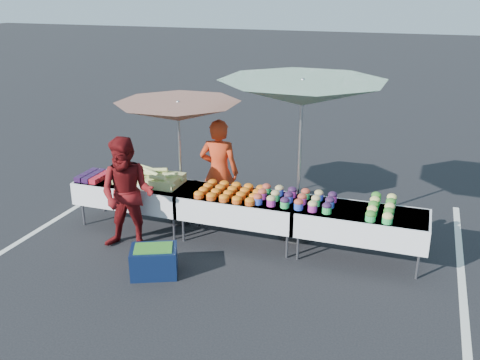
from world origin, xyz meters
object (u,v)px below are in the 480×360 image
(vendor, at_px, (219,172))
(storage_bin, at_px, (154,261))
(customer, at_px, (127,195))
(umbrella_right, at_px, (302,94))
(table_center, at_px, (240,206))
(table_right, at_px, (361,222))
(umbrella_left, at_px, (178,113))
(table_left, at_px, (135,192))

(vendor, height_order, storage_bin, vendor)
(vendor, distance_m, storage_bin, 2.03)
(customer, xyz_separation_m, umbrella_right, (2.28, 1.15, 1.41))
(table_center, bearing_deg, vendor, 135.02)
(table_right, height_order, umbrella_left, umbrella_left)
(table_left, height_order, table_right, same)
(vendor, bearing_deg, umbrella_right, 168.22)
(table_right, bearing_deg, umbrella_right, 158.20)
(vendor, bearing_deg, table_left, 18.32)
(customer, height_order, umbrella_right, umbrella_right)
(table_center, bearing_deg, customer, -153.05)
(customer, relative_size, umbrella_left, 0.65)
(table_left, bearing_deg, storage_bin, -52.53)
(table_center, height_order, storage_bin, table_center)
(vendor, bearing_deg, customer, 49.13)
(table_right, bearing_deg, storage_bin, -152.24)
(table_left, bearing_deg, customer, -66.58)
(table_left, relative_size, storage_bin, 2.49)
(table_left, distance_m, vendor, 1.40)
(table_center, bearing_deg, umbrella_right, 26.57)
(umbrella_left, xyz_separation_m, storage_bin, (0.40, -1.75, -1.64))
(umbrella_left, distance_m, umbrella_right, 2.01)
(table_right, height_order, customer, customer)
(customer, bearing_deg, storage_bin, -49.39)
(table_right, distance_m, customer, 3.37)
(table_left, relative_size, table_right, 1.00)
(table_right, bearing_deg, vendor, 166.83)
(vendor, distance_m, customer, 1.60)
(table_center, distance_m, table_right, 1.80)
(table_center, xyz_separation_m, umbrella_right, (0.80, 0.40, 1.68))
(table_right, distance_m, storage_bin, 2.92)
(vendor, relative_size, umbrella_left, 0.67)
(umbrella_right, xyz_separation_m, storage_bin, (-1.57, -1.75, -2.05))
(table_right, bearing_deg, table_left, 180.00)
(vendor, xyz_separation_m, customer, (-0.92, -1.30, -0.02))
(umbrella_right, bearing_deg, umbrella_left, 180.00)
(umbrella_left, height_order, umbrella_right, umbrella_right)
(table_left, distance_m, table_center, 1.80)
(vendor, xyz_separation_m, umbrella_left, (-0.62, -0.15, 0.97))
(table_left, bearing_deg, vendor, 23.76)
(table_left, xyz_separation_m, customer, (0.32, -0.75, 0.27))
(table_left, distance_m, umbrella_right, 3.12)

